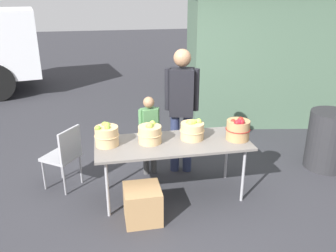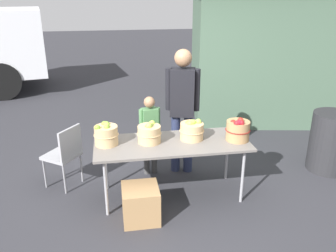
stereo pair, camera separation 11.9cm
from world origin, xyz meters
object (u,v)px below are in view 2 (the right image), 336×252
at_px(apple_basket_green_1, 149,133).
at_px(folding_chair, 65,152).
at_px(apple_basket_green_2, 192,130).
at_px(produce_crate, 141,204).
at_px(market_table, 172,146).
at_px(apple_basket_red_0, 238,130).
at_px(vendor_adult, 182,103).
at_px(apple_basket_green_0, 106,134).
at_px(trash_barrel, 331,142).
at_px(child_customer, 150,129).

relative_size(apple_basket_green_1, folding_chair, 0.35).
height_order(apple_basket_green_2, produce_crate, apple_basket_green_2).
bearing_deg(market_table, apple_basket_green_2, 13.67).
xyz_separation_m(apple_basket_red_0, vendor_adult, (-0.56, 0.70, 0.16)).
relative_size(market_table, vendor_adult, 1.07).
bearing_deg(market_table, apple_basket_green_0, 174.58).
relative_size(apple_basket_red_0, produce_crate, 0.74).
distance_m(folding_chair, trash_barrel, 3.76).
height_order(market_table, folding_chair, folding_chair).
bearing_deg(market_table, child_customer, 107.34).
distance_m(market_table, apple_basket_green_1, 0.32).
relative_size(market_table, apple_basket_green_2, 6.12).
distance_m(apple_basket_green_2, vendor_adult, 0.60).
xyz_separation_m(folding_chair, trash_barrel, (3.76, -0.14, -0.07)).
bearing_deg(apple_basket_red_0, apple_basket_green_1, 173.76).
bearing_deg(trash_barrel, apple_basket_green_0, -175.56).
bearing_deg(folding_chair, trash_barrel, 123.54).
height_order(apple_basket_green_2, apple_basket_red_0, apple_basket_red_0).
height_order(apple_basket_green_0, apple_basket_red_0, apple_basket_red_0).
distance_m(market_table, trash_barrel, 2.45).
bearing_deg(child_customer, market_table, 94.95).
bearing_deg(trash_barrel, produce_crate, -164.87).
relative_size(apple_basket_green_0, apple_basket_green_2, 0.97).
bearing_deg(market_table, folding_chair, 161.04).
bearing_deg(apple_basket_green_0, apple_basket_green_1, -2.53).
bearing_deg(apple_basket_green_1, folding_chair, 159.08).
bearing_deg(apple_basket_green_1, apple_basket_red_0, -6.24).
bearing_deg(apple_basket_green_2, market_table, -166.33).
xyz_separation_m(vendor_adult, trash_barrel, (2.15, -0.31, -0.61)).
bearing_deg(trash_barrel, child_customer, 173.12).
xyz_separation_m(apple_basket_green_1, folding_chair, (-1.08, 0.41, -0.36)).
bearing_deg(produce_crate, child_customer, 77.32).
bearing_deg(child_customer, apple_basket_green_1, 70.47).
distance_m(apple_basket_green_0, apple_basket_red_0, 1.61).
bearing_deg(apple_basket_green_0, produce_crate, -56.26).
distance_m(apple_basket_green_2, trash_barrel, 2.21).
distance_m(apple_basket_green_1, apple_basket_red_0, 1.09).
xyz_separation_m(apple_basket_green_0, apple_basket_green_2, (1.06, -0.01, -0.01)).
relative_size(market_table, trash_barrel, 2.18).
distance_m(market_table, apple_basket_red_0, 0.84).
relative_size(apple_basket_green_1, child_customer, 0.26).
bearing_deg(produce_crate, apple_basket_green_1, 71.11).
relative_size(child_customer, produce_crate, 2.79).
bearing_deg(apple_basket_green_2, child_customer, 128.75).
bearing_deg(vendor_adult, folding_chair, 21.78).
distance_m(apple_basket_red_0, vendor_adult, 0.91).
height_order(apple_basket_green_2, folding_chair, apple_basket_green_2).
xyz_separation_m(apple_basket_green_0, apple_basket_green_1, (0.52, -0.02, -0.01)).
bearing_deg(apple_basket_red_0, vendor_adult, 128.33).
height_order(apple_basket_red_0, child_customer, child_customer).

